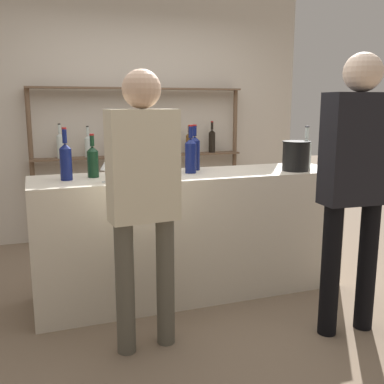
{
  "coord_description": "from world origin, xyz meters",
  "views": [
    {
      "loc": [
        -1.16,
        -3.24,
        1.51
      ],
      "look_at": [
        0.0,
        0.0,
        0.83
      ],
      "focal_mm": 42.0,
      "sensor_mm": 36.0,
      "label": 1
    }
  ],
  "objects_px": {
    "counter_bottle_1": "(306,152)",
    "counter_bottle_4": "(93,161)",
    "customer_left": "(144,189)",
    "counter_bottle_3": "(66,160)",
    "customer_right": "(356,173)",
    "counter_bottle_2": "(195,152)",
    "ice_bucket": "(296,156)",
    "counter_bottle_0": "(191,154)",
    "wine_glass": "(106,165)"
  },
  "relations": [
    {
      "from": "counter_bottle_1",
      "to": "counter_bottle_4",
      "type": "bearing_deg",
      "value": 175.87
    },
    {
      "from": "counter_bottle_1",
      "to": "customer_left",
      "type": "relative_size",
      "value": 0.21
    },
    {
      "from": "counter_bottle_3",
      "to": "customer_right",
      "type": "height_order",
      "value": "customer_right"
    },
    {
      "from": "counter_bottle_2",
      "to": "ice_bucket",
      "type": "xyz_separation_m",
      "value": [
        0.75,
        -0.31,
        -0.03
      ]
    },
    {
      "from": "counter_bottle_0",
      "to": "counter_bottle_1",
      "type": "relative_size",
      "value": 1.06
    },
    {
      "from": "counter_bottle_2",
      "to": "counter_bottle_3",
      "type": "height_order",
      "value": "counter_bottle_3"
    },
    {
      "from": "counter_bottle_4",
      "to": "customer_right",
      "type": "distance_m",
      "value": 1.82
    },
    {
      "from": "counter_bottle_1",
      "to": "counter_bottle_4",
      "type": "height_order",
      "value": "counter_bottle_1"
    },
    {
      "from": "customer_right",
      "to": "wine_glass",
      "type": "bearing_deg",
      "value": 65.11
    },
    {
      "from": "counter_bottle_2",
      "to": "wine_glass",
      "type": "xyz_separation_m",
      "value": [
        -0.77,
        -0.35,
        -0.03
      ]
    },
    {
      "from": "counter_bottle_4",
      "to": "customer_right",
      "type": "height_order",
      "value": "customer_right"
    },
    {
      "from": "counter_bottle_4",
      "to": "wine_glass",
      "type": "height_order",
      "value": "counter_bottle_4"
    },
    {
      "from": "counter_bottle_4",
      "to": "counter_bottle_3",
      "type": "bearing_deg",
      "value": -161.3
    },
    {
      "from": "wine_glass",
      "to": "customer_right",
      "type": "height_order",
      "value": "customer_right"
    },
    {
      "from": "counter_bottle_3",
      "to": "counter_bottle_0",
      "type": "bearing_deg",
      "value": 1.21
    },
    {
      "from": "wine_glass",
      "to": "customer_left",
      "type": "xyz_separation_m",
      "value": [
        0.13,
        -0.53,
        -0.08
      ]
    },
    {
      "from": "counter_bottle_0",
      "to": "customer_left",
      "type": "height_order",
      "value": "customer_left"
    },
    {
      "from": "counter_bottle_0",
      "to": "counter_bottle_2",
      "type": "relative_size",
      "value": 1.01
    },
    {
      "from": "counter_bottle_1",
      "to": "wine_glass",
      "type": "xyz_separation_m",
      "value": [
        -1.68,
        -0.12,
        -0.02
      ]
    },
    {
      "from": "ice_bucket",
      "to": "wine_glass",
      "type": "bearing_deg",
      "value": -178.84
    },
    {
      "from": "counter_bottle_0",
      "to": "customer_right",
      "type": "bearing_deg",
      "value": -52.17
    },
    {
      "from": "counter_bottle_3",
      "to": "wine_glass",
      "type": "bearing_deg",
      "value": -35.66
    },
    {
      "from": "counter_bottle_4",
      "to": "ice_bucket",
      "type": "bearing_deg",
      "value": -7.74
    },
    {
      "from": "counter_bottle_1",
      "to": "counter_bottle_4",
      "type": "xyz_separation_m",
      "value": [
        -1.74,
        0.13,
        -0.01
      ]
    },
    {
      "from": "counter_bottle_3",
      "to": "customer_left",
      "type": "distance_m",
      "value": 0.82
    },
    {
      "from": "counter_bottle_1",
      "to": "customer_left",
      "type": "distance_m",
      "value": 1.68
    },
    {
      "from": "counter_bottle_2",
      "to": "customer_left",
      "type": "relative_size",
      "value": 0.22
    },
    {
      "from": "ice_bucket",
      "to": "counter_bottle_3",
      "type": "bearing_deg",
      "value": 175.2
    },
    {
      "from": "counter_bottle_4",
      "to": "ice_bucket",
      "type": "xyz_separation_m",
      "value": [
        1.58,
        -0.22,
        -0.0
      ]
    },
    {
      "from": "wine_glass",
      "to": "customer_right",
      "type": "bearing_deg",
      "value": -28.18
    },
    {
      "from": "counter_bottle_0",
      "to": "customer_right",
      "type": "xyz_separation_m",
      "value": [
        0.76,
        -0.98,
        -0.04
      ]
    },
    {
      "from": "wine_glass",
      "to": "customer_right",
      "type": "relative_size",
      "value": 0.09
    },
    {
      "from": "counter_bottle_1",
      "to": "counter_bottle_2",
      "type": "bearing_deg",
      "value": 166.08
    },
    {
      "from": "ice_bucket",
      "to": "customer_right",
      "type": "xyz_separation_m",
      "value": [
        -0.08,
        -0.81,
        -0.02
      ]
    },
    {
      "from": "counter_bottle_0",
      "to": "counter_bottle_1",
      "type": "height_order",
      "value": "counter_bottle_0"
    },
    {
      "from": "counter_bottle_1",
      "to": "customer_right",
      "type": "height_order",
      "value": "customer_right"
    },
    {
      "from": "counter_bottle_3",
      "to": "wine_glass",
      "type": "distance_m",
      "value": 0.31
    },
    {
      "from": "counter_bottle_3",
      "to": "wine_glass",
      "type": "height_order",
      "value": "counter_bottle_3"
    },
    {
      "from": "counter_bottle_4",
      "to": "wine_glass",
      "type": "xyz_separation_m",
      "value": [
        0.06,
        -0.25,
        -0.01
      ]
    },
    {
      "from": "customer_left",
      "to": "counter_bottle_1",
      "type": "bearing_deg",
      "value": -72.23
    },
    {
      "from": "counter_bottle_2",
      "to": "counter_bottle_1",
      "type": "bearing_deg",
      "value": -13.92
    },
    {
      "from": "counter_bottle_2",
      "to": "counter_bottle_4",
      "type": "xyz_separation_m",
      "value": [
        -0.83,
        -0.1,
        -0.02
      ]
    },
    {
      "from": "customer_left",
      "to": "customer_right",
      "type": "relative_size",
      "value": 0.94
    },
    {
      "from": "counter_bottle_1",
      "to": "counter_bottle_3",
      "type": "xyz_separation_m",
      "value": [
        -1.93,
        0.06,
        0.01
      ]
    },
    {
      "from": "counter_bottle_1",
      "to": "ice_bucket",
      "type": "relative_size",
      "value": 1.48
    },
    {
      "from": "counter_bottle_2",
      "to": "counter_bottle_0",
      "type": "bearing_deg",
      "value": -119.29
    },
    {
      "from": "ice_bucket",
      "to": "customer_left",
      "type": "height_order",
      "value": "customer_left"
    },
    {
      "from": "counter_bottle_4",
      "to": "customer_left",
      "type": "height_order",
      "value": "customer_left"
    },
    {
      "from": "counter_bottle_2",
      "to": "customer_right",
      "type": "bearing_deg",
      "value": -58.91
    },
    {
      "from": "counter_bottle_3",
      "to": "counter_bottle_4",
      "type": "distance_m",
      "value": 0.21
    }
  ]
}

